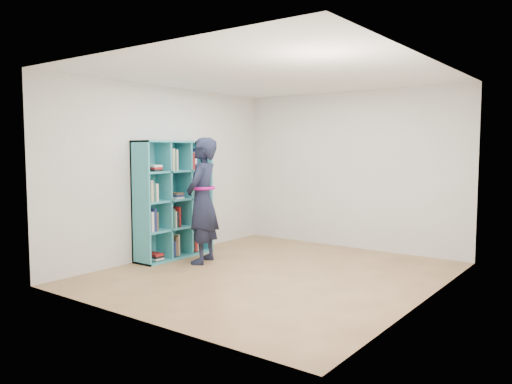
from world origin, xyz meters
The scene contains 9 objects.
floor centered at (0.00, 0.00, 0.00)m, with size 4.50×4.50×0.00m, color brown.
ceiling centered at (0.00, 0.00, 2.60)m, with size 4.50×4.50×0.00m, color white.
wall_left centered at (-2.00, 0.00, 1.30)m, with size 0.02×4.50×2.60m, color beige.
wall_right centered at (2.00, 0.00, 1.30)m, with size 0.02×4.50×2.60m, color beige.
wall_back centered at (0.00, 2.25, 1.30)m, with size 4.00×0.02×2.60m, color beige.
wall_front centered at (0.00, -2.25, 1.30)m, with size 4.00×0.02×2.60m, color beige.
bookshelf centered at (-1.83, -0.06, 0.86)m, with size 0.39×1.33×1.78m.
person centered at (-1.20, -0.07, 0.91)m, with size 0.64×0.78×1.82m.
smartphone centered at (-1.35, -0.05, 1.03)m, with size 0.05×0.09×0.14m.
Camera 1 is at (3.71, -5.34, 1.66)m, focal length 35.00 mm.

